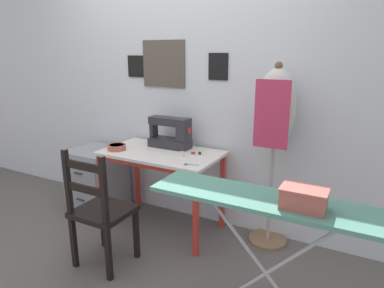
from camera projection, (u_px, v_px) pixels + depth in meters
name	position (u px, v px, depth m)	size (l,w,h in m)	color
ground_plane	(144.00, 242.00, 2.95)	(14.00, 14.00, 0.00)	#5B5651
wall_back	(182.00, 86.00, 3.18)	(10.00, 0.07, 2.55)	silver
sewing_table	(161.00, 162.00, 3.02)	(1.04, 0.60, 0.73)	silver
sewing_machine	(172.00, 134.00, 3.11)	(0.40, 0.16, 0.30)	#28282D
fabric_bowl	(117.00, 147.00, 3.07)	(0.16, 0.16, 0.05)	#B25647
scissors	(189.00, 165.00, 2.66)	(0.12, 0.07, 0.01)	silver
thread_spool_near_machine	(182.00, 154.00, 2.87)	(0.04, 0.04, 0.04)	silver
thread_spool_mid_table	(193.00, 152.00, 2.94)	(0.04, 0.04, 0.03)	red
thread_spool_far_edge	(200.00, 153.00, 2.93)	(0.03, 0.03, 0.03)	black
wooden_chair	(101.00, 212.00, 2.54)	(0.40, 0.38, 0.93)	black
filing_cabinet	(97.00, 178.00, 3.54)	(0.47, 0.50, 0.63)	#93999E
dress_form	(275.00, 119.00, 2.67)	(0.32, 0.32, 1.52)	#846647
ironing_board	(270.00, 208.00, 1.76)	(1.29, 0.31, 0.87)	#518E7A
storage_box	(304.00, 198.00, 1.63)	(0.22, 0.14, 0.10)	#AD564C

